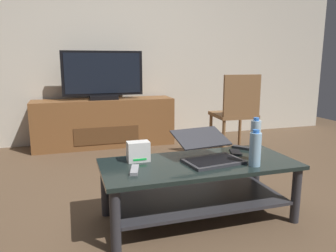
# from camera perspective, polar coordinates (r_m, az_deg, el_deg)

# --- Properties ---
(ground_plane) EXTENTS (7.68, 7.68, 0.00)m
(ground_plane) POSITION_cam_1_polar(r_m,az_deg,el_deg) (2.40, 1.71, -14.67)
(ground_plane) COLOR brown
(back_wall) EXTENTS (6.40, 0.12, 2.80)m
(back_wall) POSITION_cam_1_polar(r_m,az_deg,el_deg) (4.43, -8.41, 15.75)
(back_wall) COLOR beige
(back_wall) RESTS_ON ground
(coffee_table) EXTENTS (1.28, 0.57, 0.40)m
(coffee_table) POSITION_cam_1_polar(r_m,az_deg,el_deg) (2.20, 5.41, -9.38)
(coffee_table) COLOR black
(coffee_table) RESTS_ON ground
(media_cabinet) EXTENTS (1.71, 0.41, 0.59)m
(media_cabinet) POSITION_cam_1_polar(r_m,az_deg,el_deg) (4.13, -11.08, 0.57)
(media_cabinet) COLOR brown
(media_cabinet) RESTS_ON ground
(television) EXTENTS (0.97, 0.20, 0.58)m
(television) POSITION_cam_1_polar(r_m,az_deg,el_deg) (4.04, -11.36, 8.54)
(television) COLOR black
(television) RESTS_ON media_cabinet
(dining_chair) EXTENTS (0.47, 0.47, 0.91)m
(dining_chair) POSITION_cam_1_polar(r_m,az_deg,el_deg) (3.70, 11.91, 2.72)
(dining_chair) COLOR brown
(dining_chair) RESTS_ON ground
(laptop) EXTENTS (0.42, 0.45, 0.18)m
(laptop) POSITION_cam_1_polar(r_m,az_deg,el_deg) (2.20, 7.04, -4.42)
(laptop) COLOR #333338
(laptop) RESTS_ON coffee_table
(router_box) EXTENTS (0.15, 0.09, 0.13)m
(router_box) POSITION_cam_1_polar(r_m,az_deg,el_deg) (2.17, -5.25, -4.45)
(router_box) COLOR white
(router_box) RESTS_ON coffee_table
(water_bottle_near) EXTENTS (0.07, 0.07, 0.23)m
(water_bottle_near) POSITION_cam_1_polar(r_m,az_deg,el_deg) (2.12, 15.06, -3.91)
(water_bottle_near) COLOR #99C6E5
(water_bottle_near) RESTS_ON coffee_table
(water_bottle_far) EXTENTS (0.07, 0.07, 0.29)m
(water_bottle_far) POSITION_cam_1_polar(r_m,az_deg,el_deg) (2.25, 15.07, -2.36)
(water_bottle_far) COLOR silver
(water_bottle_far) RESTS_ON coffee_table
(cell_phone) EXTENTS (0.11, 0.16, 0.01)m
(cell_phone) POSITION_cam_1_polar(r_m,az_deg,el_deg) (2.41, 11.78, -4.52)
(cell_phone) COLOR black
(cell_phone) RESTS_ON coffee_table
(tv_remote) EXTENTS (0.14, 0.15, 0.02)m
(tv_remote) POSITION_cam_1_polar(r_m,az_deg,el_deg) (2.52, 13.00, -3.76)
(tv_remote) COLOR #2D2D30
(tv_remote) RESTS_ON coffee_table
(soundbar_remote) EXTENTS (0.09, 0.17, 0.02)m
(soundbar_remote) POSITION_cam_1_polar(r_m,az_deg,el_deg) (1.98, -5.88, -7.69)
(soundbar_remote) COLOR #99999E
(soundbar_remote) RESTS_ON coffee_table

